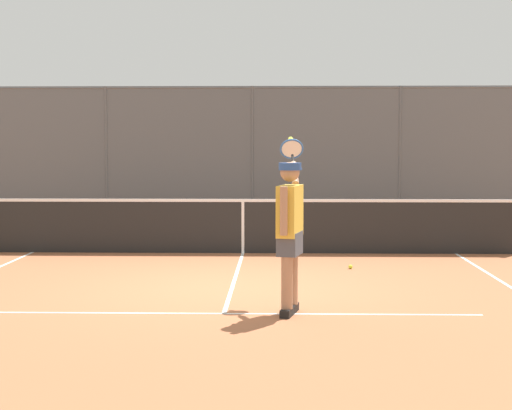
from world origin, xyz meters
TOP-DOWN VIEW (x-y plane):
  - ground_plane at (0.00, 0.00)m, footprint 60.00×60.00m
  - court_line_markings at (0.00, 1.91)m, footprint 7.57×9.44m
  - fence_backdrop at (-0.00, -9.72)m, footprint 17.34×1.37m
  - tennis_net at (0.00, -3.52)m, footprint 9.73×0.09m
  - tennis_player at (-0.75, 1.64)m, footprint 0.35×1.44m
  - tennis_ball_mid_court at (-1.74, -1.73)m, footprint 0.07×0.07m

SIDE VIEW (x-z plane):
  - ground_plane at x=0.00m, z-range 0.00..0.00m
  - court_line_markings at x=0.00m, z-range 0.00..0.01m
  - tennis_ball_mid_court at x=-1.74m, z-range 0.00..0.07m
  - tennis_net at x=0.00m, z-range -0.04..1.03m
  - tennis_player at x=-0.75m, z-range 0.01..2.03m
  - fence_backdrop at x=0.00m, z-range -0.30..3.03m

